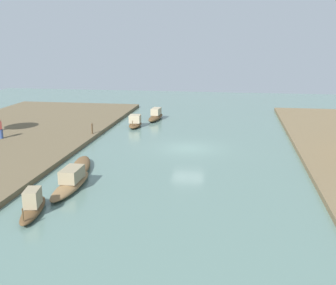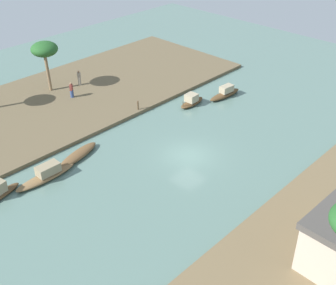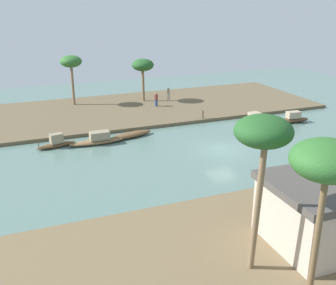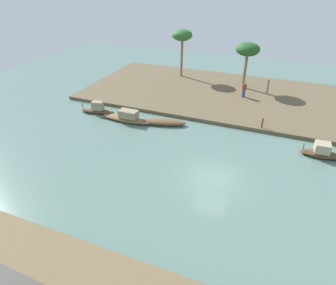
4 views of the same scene
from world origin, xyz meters
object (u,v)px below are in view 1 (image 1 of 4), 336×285
object	(u,v)px
sampan_with_tall_canopy	(71,182)
mooring_post	(92,129)
sampan_midstream	(81,166)
sampan_foreground	(33,206)
person_by_mooring	(1,130)
sampan_open_hull	(135,122)
sampan_near_left_bank	(156,116)

from	to	relation	value
sampan_with_tall_canopy	mooring_post	size ratio (longest dim) A/B	5.72
sampan_midstream	mooring_post	distance (m)	9.40
sampan_foreground	mooring_post	world-z (taller)	sampan_foreground
sampan_with_tall_canopy	person_by_mooring	size ratio (longest dim) A/B	3.12
sampan_midstream	person_by_mooring	world-z (taller)	person_by_mooring
sampan_open_hull	sampan_with_tall_canopy	distance (m)	17.66
sampan_open_hull	sampan_with_tall_canopy	bearing A→B (deg)	-2.17
sampan_midstream	mooring_post	bearing A→B (deg)	-179.78
sampan_open_hull	sampan_midstream	xyz separation A→B (m)	(14.13, -0.43, -0.18)
sampan_foreground	person_by_mooring	xyz separation A→B (m)	(-13.46, -9.53, 0.66)
sampan_open_hull	person_by_mooring	bearing A→B (deg)	-53.96
sampan_open_hull	mooring_post	bearing A→B (deg)	-31.59
sampan_foreground	mooring_post	size ratio (longest dim) A/B	4.09
sampan_near_left_bank	mooring_post	xyz separation A→B (m)	(8.93, -4.11, 0.37)
sampan_near_left_bank	sampan_midstream	bearing A→B (deg)	-1.17
sampan_open_hull	person_by_mooring	world-z (taller)	person_by_mooring
sampan_near_left_bank	person_by_mooring	size ratio (longest dim) A/B	2.63
sampan_with_tall_canopy	person_by_mooring	bearing A→B (deg)	-134.10
sampan_with_tall_canopy	sampan_open_hull	bearing A→B (deg)	-179.36
sampan_midstream	sampan_foreground	bearing A→B (deg)	-12.93
sampan_near_left_bank	mooring_post	bearing A→B (deg)	-20.18
sampan_open_hull	person_by_mooring	size ratio (longest dim) A/B	2.00
sampan_near_left_bank	person_by_mooring	distance (m)	16.31
sampan_with_tall_canopy	sampan_near_left_bank	bearing A→B (deg)	176.88
sampan_near_left_bank	sampan_midstream	xyz separation A→B (m)	(18.03, -1.79, -0.17)
sampan_foreground	sampan_midstream	xyz separation A→B (m)	(-7.29, -0.14, -0.17)
mooring_post	sampan_with_tall_canopy	bearing A→B (deg)	13.36
sampan_foreground	person_by_mooring	size ratio (longest dim) A/B	2.23
person_by_mooring	sampan_near_left_bank	bearing A→B (deg)	-79.94
mooring_post	sampan_near_left_bank	bearing A→B (deg)	155.31
sampan_midstream	person_by_mooring	bearing A→B (deg)	-137.37
sampan_midstream	sampan_with_tall_canopy	xyz separation A→B (m)	(3.53, 0.69, 0.16)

